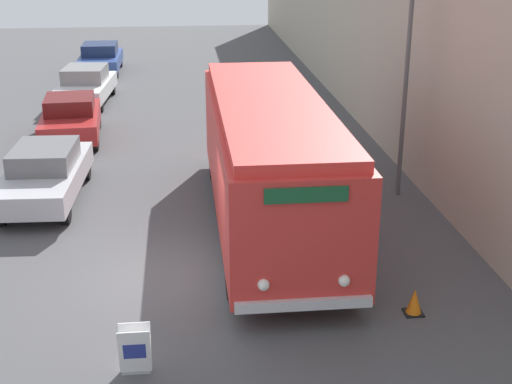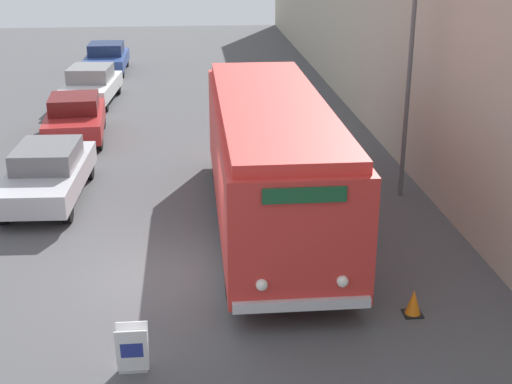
# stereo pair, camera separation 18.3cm
# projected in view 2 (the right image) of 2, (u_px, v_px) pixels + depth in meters

# --- Properties ---
(ground_plane) EXTENTS (80.00, 80.00, 0.00)m
(ground_plane) POSITION_uv_depth(u_px,v_px,m) (171.00, 277.00, 15.16)
(ground_plane) COLOR #4C4C4F
(building_wall_right) EXTENTS (0.30, 60.00, 8.01)m
(building_wall_right) POSITION_uv_depth(u_px,v_px,m) (387.00, 21.00, 23.68)
(building_wall_right) COLOR #B2A893
(building_wall_right) RESTS_ON ground_plane
(vintage_bus) EXTENTS (2.67, 10.17, 3.18)m
(vintage_bus) POSITION_uv_depth(u_px,v_px,m) (271.00, 156.00, 17.21)
(vintage_bus) COLOR black
(vintage_bus) RESTS_ON ground_plane
(sign_board) EXTENTS (0.53, 0.32, 0.86)m
(sign_board) POSITION_uv_depth(u_px,v_px,m) (132.00, 349.00, 11.85)
(sign_board) COLOR gray
(sign_board) RESTS_ON ground_plane
(streetlamp) EXTENTS (0.36, 0.36, 7.02)m
(streetlamp) POSITION_uv_depth(u_px,v_px,m) (413.00, 31.00, 18.18)
(streetlamp) COLOR #595E60
(streetlamp) RESTS_ON ground_plane
(parked_car_near) EXTENTS (2.03, 4.77, 1.49)m
(parked_car_near) POSITION_uv_depth(u_px,v_px,m) (48.00, 172.00, 19.22)
(parked_car_near) COLOR black
(parked_car_near) RESTS_ON ground_plane
(parked_car_mid) EXTENTS (2.18, 4.26, 1.53)m
(parked_car_mid) POSITION_uv_depth(u_px,v_px,m) (75.00, 118.00, 24.59)
(parked_car_mid) COLOR black
(parked_car_mid) RESTS_ON ground_plane
(parked_car_far) EXTENTS (2.26, 4.65, 1.50)m
(parked_car_far) POSITION_uv_depth(u_px,v_px,m) (91.00, 84.00, 29.76)
(parked_car_far) COLOR black
(parked_car_far) RESTS_ON ground_plane
(parked_car_distant) EXTENTS (1.95, 4.30, 1.44)m
(parked_car_distant) POSITION_uv_depth(u_px,v_px,m) (107.00, 58.00, 35.88)
(parked_car_distant) COLOR black
(parked_car_distant) RESTS_ON ground_plane
(traffic_cone) EXTENTS (0.36, 0.36, 0.53)m
(traffic_cone) POSITION_uv_depth(u_px,v_px,m) (413.00, 303.00, 13.63)
(traffic_cone) COLOR black
(traffic_cone) RESTS_ON ground_plane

